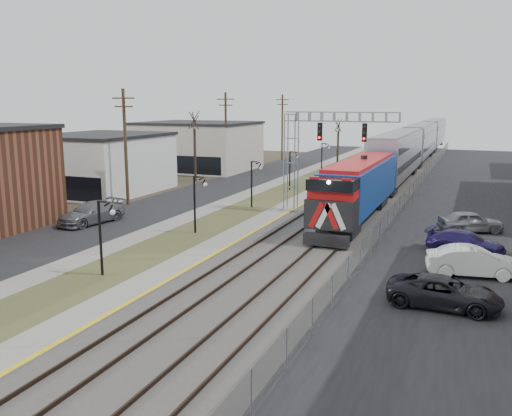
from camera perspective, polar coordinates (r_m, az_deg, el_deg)
The scene contains 22 objects.
ground at distance 21.38m, azimuth -20.73°, elevation -14.25°, with size 160.00×160.00×0.00m, color #473D2D.
street_west at distance 55.65m, azimuth -4.79°, elevation 1.90°, with size 7.00×120.00×0.04m, color black.
sidewalk at distance 53.77m, azimuth -0.51°, elevation 1.64°, with size 2.00×120.00×0.08m, color gray.
grass_median at distance 52.69m, azimuth 2.50°, elevation 1.42°, with size 4.00×120.00×0.06m, color #474E29.
platform at distance 51.75m, azimuth 5.62°, elevation 1.30°, with size 2.00×120.00×0.24m, color gray.
ballast_bed at distance 50.56m, azimuth 11.05°, elevation 0.89°, with size 8.00×120.00×0.20m, color #595651.
parking_lot at distance 49.71m, azimuth 24.72°, elevation -0.20°, with size 16.00×120.00×0.04m, color black.
platform_edge at distance 51.48m, azimuth 6.56°, elevation 1.37°, with size 0.24×120.00×0.01m, color gold.
track_near at distance 50.95m, azimuth 8.85°, elevation 1.24°, with size 1.58×120.00×0.15m.
track_far at distance 50.27m, azimuth 12.73°, elevation 0.97°, with size 1.58×120.00×0.15m.
train at distance 75.97m, azimuth 16.26°, elevation 6.17°, with size 3.00×85.85×5.33m.
signal_gantry at distance 43.77m, azimuth 5.88°, elevation 6.73°, with size 9.00×1.07×8.15m.
lampposts at distance 37.30m, azimuth -6.27°, elevation 0.40°, with size 0.14×62.14×4.00m.
utility_poles at distance 48.13m, azimuth -13.57°, elevation 6.17°, with size 0.28×80.28×10.00m.
fence at distance 49.82m, azimuth 15.82°, elevation 1.34°, with size 0.04×120.00×1.60m, color gray.
buildings_west at distance 51.79m, azimuth -19.84°, elevation 3.94°, with size 14.00×67.00×7.00m.
bare_trees at distance 59.28m, azimuth -4.11°, elevation 5.09°, with size 12.30×42.30×5.95m.
car_lot_b at distance 30.19m, azimuth 21.90°, elevation -5.34°, with size 1.62×4.64×1.53m, color white.
car_lot_c at distance 25.34m, azimuth 19.20°, elevation -8.46°, with size 2.24×4.86×1.35m, color black.
car_lot_d at distance 34.59m, azimuth 21.18°, elevation -3.43°, with size 1.84×4.52×1.31m, color navy.
car_lot_e at distance 40.24m, azimuth 21.65°, elevation -1.38°, with size 1.73×4.31×1.47m, color gray.
car_street_b at distance 41.88m, azimuth -16.95°, elevation -0.54°, with size 2.21×5.43×1.57m, color slate.
Camera 1 is at (13.63, -13.85, 8.90)m, focal length 38.00 mm.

